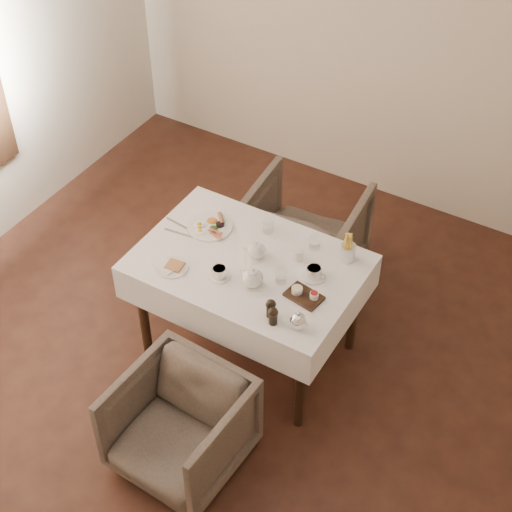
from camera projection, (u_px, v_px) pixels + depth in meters
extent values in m
plane|color=black|center=(216.00, 420.00, 4.58)|extent=(5.00, 5.00, 0.00)
plane|color=beige|center=(413.00, 20.00, 5.17)|extent=(4.50, 0.00, 4.50)
cube|color=black|center=(248.00, 266.00, 4.50)|extent=(1.20, 0.80, 0.04)
cube|color=white|center=(248.00, 276.00, 4.55)|extent=(1.28, 0.88, 0.23)
cylinder|color=black|center=(205.00, 248.00, 5.16)|extent=(0.06, 0.06, 0.70)
cylinder|color=black|center=(353.00, 308.00, 4.76)|extent=(0.06, 0.06, 0.70)
cylinder|color=black|center=(143.00, 312.00, 4.73)|extent=(0.06, 0.06, 0.70)
cylinder|color=black|center=(300.00, 385.00, 4.33)|extent=(0.06, 0.06, 0.70)
imported|color=#453A33|center=(180.00, 427.00, 4.19)|extent=(0.68, 0.69, 0.60)
imported|color=#453A33|center=(303.00, 236.00, 5.26)|extent=(0.80, 0.82, 0.69)
cylinder|color=white|center=(210.00, 226.00, 4.69)|extent=(0.27, 0.27, 0.01)
ellipsoid|color=#B1671F|center=(212.00, 220.00, 4.71)|extent=(0.07, 0.06, 0.02)
cylinder|color=brown|center=(221.00, 218.00, 4.72)|extent=(0.09, 0.09, 0.03)
cylinder|color=black|center=(220.00, 225.00, 4.68)|extent=(0.05, 0.05, 0.02)
cube|color=#9E2C24|center=(216.00, 234.00, 4.63)|extent=(0.09, 0.05, 0.01)
ellipsoid|color=#264C19|center=(214.00, 227.00, 4.67)|extent=(0.05, 0.04, 0.02)
cylinder|color=white|center=(172.00, 267.00, 4.43)|extent=(0.19, 0.19, 0.01)
cube|color=#955B30|center=(175.00, 266.00, 4.42)|extent=(0.10, 0.10, 0.01)
cube|color=white|center=(166.00, 267.00, 4.42)|extent=(0.14, 0.12, 0.02)
cylinder|color=white|center=(298.00, 254.00, 4.46)|extent=(0.06, 0.06, 0.07)
cylinder|color=white|center=(219.00, 276.00, 4.38)|extent=(0.13, 0.13, 0.01)
cylinder|color=white|center=(219.00, 272.00, 4.36)|extent=(0.10, 0.10, 0.06)
cylinder|color=#9B7B46|center=(219.00, 268.00, 4.34)|extent=(0.07, 0.07, 0.00)
cylinder|color=white|center=(314.00, 276.00, 4.38)|extent=(0.14, 0.14, 0.01)
cylinder|color=white|center=(314.00, 272.00, 4.36)|extent=(0.09, 0.09, 0.06)
cylinder|color=#9B7B46|center=(314.00, 268.00, 4.34)|extent=(0.08, 0.08, 0.00)
cylinder|color=silver|center=(268.00, 224.00, 4.64)|extent=(0.08, 0.08, 0.10)
cylinder|color=silver|center=(281.00, 276.00, 4.32)|extent=(0.07, 0.07, 0.09)
cylinder|color=silver|center=(315.00, 242.00, 4.53)|extent=(0.07, 0.07, 0.09)
cube|color=black|center=(304.00, 296.00, 4.26)|extent=(0.22, 0.16, 0.02)
cylinder|color=white|center=(297.00, 290.00, 4.26)|extent=(0.06, 0.06, 0.03)
cylinder|color=maroon|center=(314.00, 295.00, 4.23)|extent=(0.05, 0.05, 0.03)
cylinder|color=silver|center=(348.00, 252.00, 4.45)|extent=(0.09, 0.09, 0.10)
cube|color=silver|center=(179.00, 224.00, 4.71)|extent=(0.20, 0.04, 0.00)
cube|color=silver|center=(180.00, 233.00, 4.65)|extent=(0.21, 0.04, 0.00)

